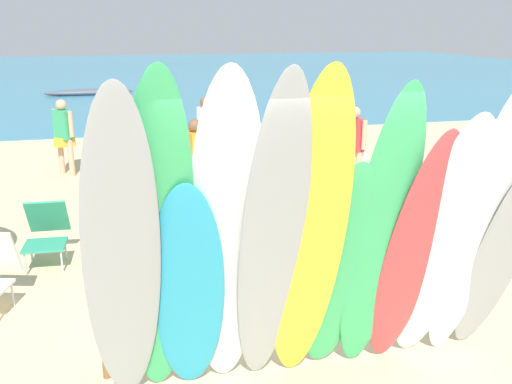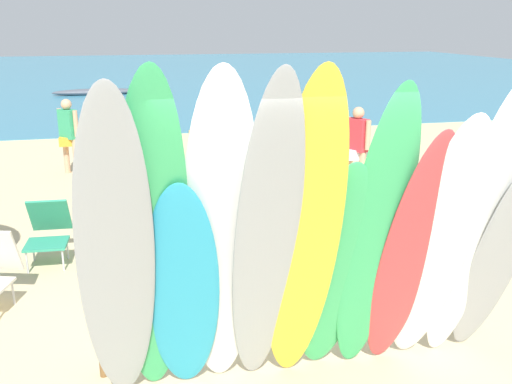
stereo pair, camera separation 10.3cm
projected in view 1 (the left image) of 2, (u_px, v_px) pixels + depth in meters
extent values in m
plane|color=#D3BC8C|center=(166.00, 117.00, 18.28)|extent=(60.00, 60.00, 0.00)
cube|color=teal|center=(141.00, 73.00, 34.11)|extent=(60.00, 40.00, 0.02)
cylinder|color=brown|center=(104.00, 341.00, 4.76)|extent=(0.07, 0.07, 0.71)
cylinder|color=brown|center=(465.00, 296.00, 5.55)|extent=(0.07, 0.07, 0.71)
cylinder|color=brown|center=(299.00, 281.00, 5.05)|extent=(3.56, 0.06, 0.06)
ellipsoid|color=#999EA3|center=(122.00, 267.00, 3.86)|extent=(0.58, 1.04, 2.66)
ellipsoid|color=#38B266|center=(158.00, 254.00, 3.98)|extent=(0.57, 0.99, 2.73)
ellipsoid|color=#289EC6|center=(188.00, 295.00, 4.22)|extent=(0.61, 0.76, 1.95)
ellipsoid|color=white|center=(227.00, 247.00, 4.12)|extent=(0.64, 0.94, 2.72)
ellipsoid|color=#999EA3|center=(271.00, 249.00, 4.08)|extent=(0.49, 1.06, 2.72)
ellipsoid|color=yellow|center=(309.00, 245.00, 4.15)|extent=(0.60, 1.02, 2.73)
ellipsoid|color=#38B266|center=(338.00, 273.00, 4.50)|extent=(0.56, 0.75, 2.03)
ellipsoid|color=#38B266|center=(378.00, 242.00, 4.38)|extent=(0.51, 0.87, 2.59)
ellipsoid|color=#D13D42|center=(411.00, 258.00, 4.51)|extent=(0.52, 0.86, 2.26)
ellipsoid|color=white|center=(440.00, 249.00, 4.53)|extent=(0.65, 0.99, 2.37)
ellipsoid|color=white|center=(477.00, 232.00, 4.59)|extent=(0.51, 0.84, 2.60)
ellipsoid|color=#999EA3|center=(498.00, 259.00, 4.76)|extent=(0.51, 0.84, 2.04)
cylinder|color=brown|center=(199.00, 191.00, 8.99)|extent=(0.11, 0.11, 0.72)
cylinder|color=brown|center=(194.00, 186.00, 9.26)|extent=(0.11, 0.11, 0.72)
cube|color=#33A36B|center=(196.00, 170.00, 9.04)|extent=(0.39, 0.24, 0.17)
cube|color=orange|center=(195.00, 149.00, 8.94)|extent=(0.24, 0.40, 0.56)
sphere|color=brown|center=(195.00, 126.00, 8.83)|extent=(0.20, 0.20, 0.20)
cylinder|color=brown|center=(200.00, 151.00, 8.72)|extent=(0.09, 0.09, 0.50)
cylinder|color=brown|center=(191.00, 145.00, 9.14)|extent=(0.09, 0.09, 0.50)
cylinder|color=brown|center=(203.00, 153.00, 11.49)|extent=(0.11, 0.11, 0.75)
cylinder|color=brown|center=(210.00, 156.00, 11.24)|extent=(0.11, 0.11, 0.75)
cube|color=#2D4CB2|center=(206.00, 140.00, 11.28)|extent=(0.40, 0.25, 0.18)
cube|color=silver|center=(206.00, 122.00, 11.17)|extent=(0.31, 0.43, 0.58)
sphere|color=brown|center=(205.00, 102.00, 11.06)|extent=(0.21, 0.21, 0.21)
cylinder|color=brown|center=(200.00, 119.00, 11.37)|extent=(0.09, 0.09, 0.52)
cylinder|color=brown|center=(212.00, 122.00, 10.97)|extent=(0.09, 0.09, 0.52)
cylinder|color=tan|center=(61.00, 156.00, 11.32)|extent=(0.11, 0.11, 0.73)
cylinder|color=tan|center=(71.00, 158.00, 11.16)|extent=(0.11, 0.11, 0.73)
cube|color=orange|center=(65.00, 142.00, 11.15)|extent=(0.39, 0.24, 0.18)
cube|color=#33A36B|center=(63.00, 125.00, 11.05)|extent=(0.40, 0.41, 0.57)
sphere|color=tan|center=(61.00, 105.00, 10.94)|extent=(0.21, 0.21, 0.21)
cylinder|color=tan|center=(55.00, 122.00, 11.17)|extent=(0.09, 0.09, 0.51)
cylinder|color=tan|center=(71.00, 124.00, 10.92)|extent=(0.09, 0.09, 0.51)
cylinder|color=tan|center=(358.00, 172.00, 10.09)|extent=(0.11, 0.11, 0.74)
cylinder|color=tan|center=(346.00, 169.00, 10.32)|extent=(0.11, 0.11, 0.74)
cube|color=silver|center=(353.00, 154.00, 10.12)|extent=(0.40, 0.24, 0.18)
cube|color=#DB333D|center=(354.00, 135.00, 10.02)|extent=(0.34, 0.43, 0.58)
sphere|color=tan|center=(355.00, 112.00, 9.90)|extent=(0.21, 0.21, 0.21)
cylinder|color=tan|center=(364.00, 135.00, 9.82)|extent=(0.09, 0.09, 0.51)
cylinder|color=tan|center=(344.00, 131.00, 10.19)|extent=(0.09, 0.09, 0.51)
cylinder|color=tan|center=(237.00, 174.00, 9.99)|extent=(0.11, 0.11, 0.73)
cylinder|color=tan|center=(238.00, 169.00, 10.28)|extent=(0.11, 0.11, 0.73)
cube|color=silver|center=(238.00, 155.00, 10.05)|extent=(0.39, 0.24, 0.18)
cube|color=orange|center=(237.00, 136.00, 9.95)|extent=(0.30, 0.42, 0.57)
sphere|color=tan|center=(237.00, 114.00, 9.83)|extent=(0.21, 0.21, 0.21)
cylinder|color=tan|center=(236.00, 136.00, 9.71)|extent=(0.09, 0.09, 0.51)
cylinder|color=tan|center=(239.00, 131.00, 10.17)|extent=(0.09, 0.09, 0.51)
cylinder|color=#B7B7BC|center=(13.00, 294.00, 6.04)|extent=(0.02, 0.02, 0.28)
cylinder|color=#B7B7BC|center=(25.00, 264.00, 6.80)|extent=(0.02, 0.02, 0.28)
cylinder|color=#B7B7BC|center=(62.00, 262.00, 6.87)|extent=(0.02, 0.02, 0.28)
cylinder|color=#B7B7BC|center=(31.00, 252.00, 7.15)|extent=(0.02, 0.02, 0.28)
cylinder|color=#B7B7BC|center=(66.00, 250.00, 7.23)|extent=(0.02, 0.02, 0.28)
cube|color=#2D9370|center=(45.00, 245.00, 6.97)|extent=(0.52, 0.48, 0.03)
cube|color=#2D9370|center=(48.00, 216.00, 7.24)|extent=(0.52, 0.33, 0.49)
ellipsoid|color=#4C515B|center=(89.00, 92.00, 23.63)|extent=(3.63, 0.64, 0.29)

